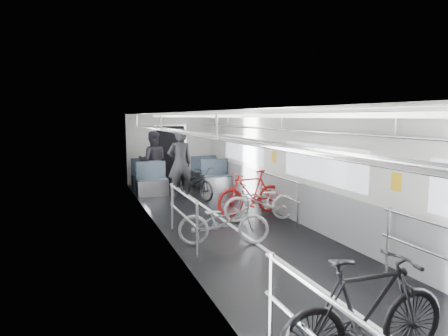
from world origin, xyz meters
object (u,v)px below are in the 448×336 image
object	(u,v)px
bike_left_mid	(365,313)
bike_left_far	(223,221)
bike_aisle	(196,182)
bike_right_mid	(261,201)
person_standing	(180,164)
person_seated	(153,160)
bike_right_far	(251,193)

from	to	relation	value
bike_left_mid	bike_left_far	bearing A→B (deg)	0.83
bike_left_mid	bike_aisle	size ratio (longest dim) A/B	1.03
bike_left_far	bike_right_mid	world-z (taller)	bike_right_mid
bike_left_far	person_standing	xyz separation A→B (m)	(0.26, 4.31, 0.57)
bike_right_mid	person_seated	world-z (taller)	person_seated
bike_right_mid	person_seated	distance (m)	5.02
bike_left_far	bike_right_far	size ratio (longest dim) A/B	0.94
bike_left_far	bike_right_far	distance (m)	2.33
bike_left_far	person_seated	size ratio (longest dim) A/B	0.89
bike_left_far	person_seated	world-z (taller)	person_seated
bike_aisle	person_seated	size ratio (longest dim) A/B	0.94
bike_right_far	person_standing	size ratio (longest dim) A/B	0.88
bike_left_mid	bike_aisle	world-z (taller)	bike_left_mid
bike_left_mid	bike_left_far	size ratio (longest dim) A/B	1.09
bike_aisle	person_standing	xyz separation A→B (m)	(-0.44, 0.10, 0.54)
bike_right_far	bike_aisle	bearing A→B (deg)	-170.33
bike_left_mid	bike_right_far	xyz separation A→B (m)	(1.40, 5.73, -0.01)
bike_left_far	bike_right_mid	distance (m)	1.87
bike_left_mid	bike_aisle	bearing A→B (deg)	-3.93
bike_right_mid	person_standing	distance (m)	3.27
bike_aisle	person_standing	world-z (taller)	person_standing
bike_right_mid	person_standing	size ratio (longest dim) A/B	0.85
bike_left_far	person_seated	xyz separation A→B (m)	(-0.20, 6.02, 0.50)
bike_right_far	person_seated	bearing A→B (deg)	-165.80
bike_right_mid	bike_right_far	bearing A→B (deg)	-177.95
person_seated	bike_aisle	bearing A→B (deg)	126.84
bike_right_far	person_seated	world-z (taller)	person_seated
person_standing	person_seated	xyz separation A→B (m)	(-0.46, 1.71, -0.07)
bike_right_mid	bike_right_far	world-z (taller)	bike_right_far
bike_right_mid	bike_aisle	size ratio (longest dim) A/B	0.97
bike_right_mid	bike_left_mid	bearing A→B (deg)	-10.69
bike_right_mid	bike_right_far	xyz separation A→B (m)	(0.02, 0.60, 0.08)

